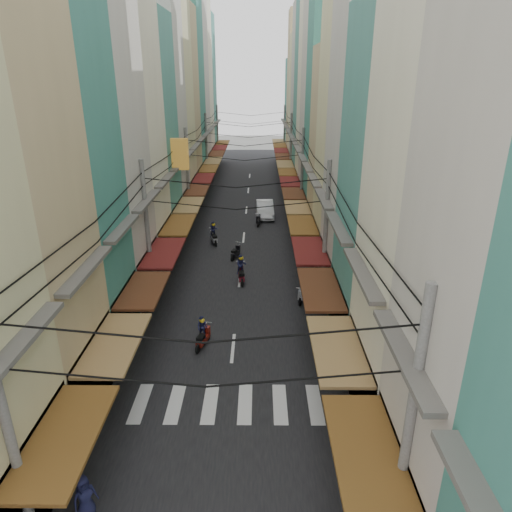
{
  "coord_description": "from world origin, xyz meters",
  "views": [
    {
      "loc": [
        1.25,
        -20.74,
        12.29
      ],
      "look_at": [
        1.06,
        4.69,
        2.13
      ],
      "focal_mm": 32.0,
      "sensor_mm": 36.0,
      "label": 1
    }
  ],
  "objects_px": {
    "white_car": "(265,216)",
    "market_umbrella": "(432,398)",
    "bicycle": "(334,301)",
    "traffic_sign": "(349,296)"
  },
  "relations": [
    {
      "from": "market_umbrella",
      "to": "traffic_sign",
      "type": "bearing_deg",
      "value": 101.66
    },
    {
      "from": "bicycle",
      "to": "traffic_sign",
      "type": "bearing_deg",
      "value": 162.86
    },
    {
      "from": "bicycle",
      "to": "market_umbrella",
      "type": "distance_m",
      "value": 11.31
    },
    {
      "from": "bicycle",
      "to": "traffic_sign",
      "type": "xyz_separation_m",
      "value": [
        0.06,
        -3.66,
        2.18
      ]
    },
    {
      "from": "white_car",
      "to": "market_umbrella",
      "type": "height_order",
      "value": "market_umbrella"
    },
    {
      "from": "white_car",
      "to": "bicycle",
      "type": "bearing_deg",
      "value": -79.45
    },
    {
      "from": "white_car",
      "to": "bicycle",
      "type": "xyz_separation_m",
      "value": [
        3.84,
        -16.93,
        0.0
      ]
    },
    {
      "from": "white_car",
      "to": "market_umbrella",
      "type": "bearing_deg",
      "value": -81.25
    },
    {
      "from": "white_car",
      "to": "traffic_sign",
      "type": "xyz_separation_m",
      "value": [
        3.9,
        -20.59,
        2.18
      ]
    },
    {
      "from": "bicycle",
      "to": "traffic_sign",
      "type": "height_order",
      "value": "traffic_sign"
    }
  ]
}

